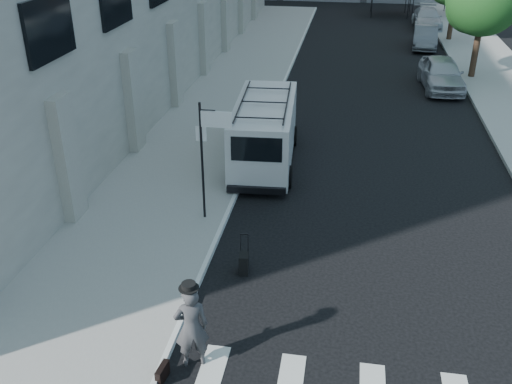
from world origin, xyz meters
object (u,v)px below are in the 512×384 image
(businessman, at_px, (191,327))
(suitcase, at_px, (244,263))
(cargo_van, at_px, (265,131))
(parked_car_a, at_px, (441,73))
(briefcase, at_px, (162,373))
(parked_car_c, at_px, (427,18))
(parked_car_b, at_px, (425,37))

(businessman, relative_size, suitcase, 1.79)
(cargo_van, relative_size, parked_car_a, 1.34)
(briefcase, bearing_deg, parked_car_c, 83.79)
(suitcase, bearing_deg, businessman, -103.52)
(businessman, xyz_separation_m, parked_car_a, (7.17, 20.37, -0.16))
(businessman, relative_size, parked_car_a, 0.41)
(cargo_van, xyz_separation_m, parked_car_c, (8.04, 25.55, -0.49))
(briefcase, xyz_separation_m, parked_car_a, (7.66, 20.91, 0.61))
(briefcase, distance_m, parked_car_a, 22.28)
(parked_car_a, xyz_separation_m, parked_car_b, (0.06, 8.84, -0.11))
(businessman, bearing_deg, suitcase, -118.86)
(suitcase, height_order, parked_car_b, parked_car_b)
(suitcase, distance_m, parked_car_c, 33.32)
(parked_car_a, relative_size, parked_car_b, 1.12)
(parked_car_a, distance_m, parked_car_b, 8.85)
(suitcase, relative_size, parked_car_b, 0.26)
(cargo_van, distance_m, parked_car_b, 20.38)
(suitcase, bearing_deg, parked_car_b, 69.27)
(cargo_van, bearing_deg, suitcase, -89.07)
(businessman, height_order, parked_car_c, businessman)
(briefcase, distance_m, cargo_van, 10.80)
(briefcase, bearing_deg, cargo_van, 94.80)
(cargo_van, relative_size, parked_car_b, 1.49)
(parked_car_a, height_order, parked_car_b, parked_car_a)
(businessman, bearing_deg, parked_car_a, -130.78)
(suitcase, xyz_separation_m, parked_car_c, (7.51, 32.46, 0.41))
(parked_car_b, bearing_deg, suitcase, -99.59)
(briefcase, height_order, parked_car_a, parked_car_a)
(businessman, relative_size, parked_car_c, 0.40)
(parked_car_b, bearing_deg, briefcase, -99.43)
(businessman, distance_m, parked_car_c, 36.63)
(parked_car_b, bearing_deg, parked_car_a, -85.26)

